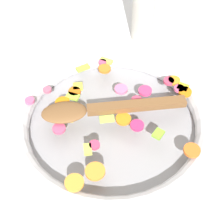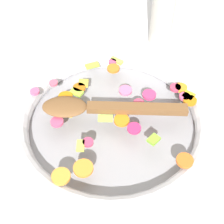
# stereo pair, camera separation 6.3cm
# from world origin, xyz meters

# --- Properties ---
(ground_plane) EXTENTS (4.00, 4.00, 0.00)m
(ground_plane) POSITION_xyz_m (0.00, 0.00, 0.00)
(ground_plane) COLOR silver
(skillet) EXTENTS (0.44, 0.44, 0.05)m
(skillet) POSITION_xyz_m (0.00, 0.00, 0.02)
(skillet) COLOR gray
(skillet) RESTS_ON ground_plane
(chopped_vegetables) EXTENTS (0.37, 0.35, 0.01)m
(chopped_vegetables) POSITION_xyz_m (-0.00, -0.01, 0.05)
(chopped_vegetables) COLOR orange
(chopped_vegetables) RESTS_ON skillet
(wooden_spoon) EXTENTS (0.26, 0.19, 0.01)m
(wooden_spoon) POSITION_xyz_m (0.02, 0.01, 0.06)
(wooden_spoon) COLOR brown
(wooden_spoon) RESTS_ON chopped_vegetables
(pepper_mill) EXTENTS (0.06, 0.06, 0.22)m
(pepper_mill) POSITION_xyz_m (0.06, -0.32, 0.10)
(pepper_mill) COLOR #B2ADA3
(pepper_mill) RESTS_ON ground_plane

